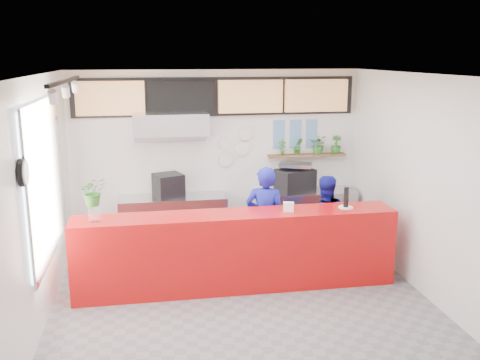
# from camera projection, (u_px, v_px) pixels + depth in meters

# --- Properties ---
(floor) EXTENTS (5.00, 5.00, 0.00)m
(floor) POSITION_uv_depth(u_px,v_px,m) (242.00, 299.00, 7.26)
(floor) COLOR slate
(floor) RESTS_ON ground
(ceiling) EXTENTS (5.00, 5.00, 0.00)m
(ceiling) POSITION_uv_depth(u_px,v_px,m) (242.00, 75.00, 6.57)
(ceiling) COLOR silver
(wall_back) EXTENTS (5.00, 0.00, 5.00)m
(wall_back) POSITION_uv_depth(u_px,v_px,m) (217.00, 157.00, 9.31)
(wall_back) COLOR white
(wall_back) RESTS_ON ground
(wall_left) EXTENTS (0.00, 5.00, 5.00)m
(wall_left) POSITION_uv_depth(u_px,v_px,m) (40.00, 201.00, 6.50)
(wall_left) COLOR white
(wall_left) RESTS_ON ground
(wall_right) EXTENTS (0.00, 5.00, 5.00)m
(wall_right) POSITION_uv_depth(u_px,v_px,m) (421.00, 185.00, 7.33)
(wall_right) COLOR white
(wall_right) RESTS_ON ground
(service_counter) EXTENTS (4.50, 0.60, 1.10)m
(service_counter) POSITION_uv_depth(u_px,v_px,m) (237.00, 251.00, 7.52)
(service_counter) COLOR #BB0D0D
(service_counter) RESTS_ON ground
(cream_band) EXTENTS (5.00, 0.02, 0.80)m
(cream_band) POSITION_uv_depth(u_px,v_px,m) (216.00, 93.00, 9.05)
(cream_band) COLOR beige
(cream_band) RESTS_ON wall_back
(prep_bench) EXTENTS (1.80, 0.60, 0.90)m
(prep_bench) POSITION_uv_depth(u_px,v_px,m) (173.00, 222.00, 9.13)
(prep_bench) COLOR #B2B5BA
(prep_bench) RESTS_ON ground
(panini_oven) EXTENTS (0.56, 0.56, 0.39)m
(panini_oven) POSITION_uv_depth(u_px,v_px,m) (168.00, 185.00, 8.97)
(panini_oven) COLOR black
(panini_oven) RESTS_ON prep_bench
(extraction_hood) EXTENTS (1.20, 0.70, 0.35)m
(extraction_hood) POSITION_uv_depth(u_px,v_px,m) (170.00, 123.00, 8.70)
(extraction_hood) COLOR #B2B5BA
(extraction_hood) RESTS_ON ceiling
(hood_lip) EXTENTS (1.20, 0.69, 0.31)m
(hood_lip) POSITION_uv_depth(u_px,v_px,m) (171.00, 136.00, 8.74)
(hood_lip) COLOR #B2B5BA
(hood_lip) RESTS_ON ceiling
(right_bench) EXTENTS (1.80, 0.60, 0.90)m
(right_bench) POSITION_uv_depth(u_px,v_px,m) (303.00, 215.00, 9.51)
(right_bench) COLOR #B2B5BA
(right_bench) RESTS_ON ground
(espresso_machine) EXTENTS (0.73, 0.62, 0.40)m
(espresso_machine) POSITION_uv_depth(u_px,v_px,m) (295.00, 180.00, 9.34)
(espresso_machine) COLOR black
(espresso_machine) RESTS_ON right_bench
(espresso_tray) EXTENTS (0.66, 0.57, 0.05)m
(espresso_tray) POSITION_uv_depth(u_px,v_px,m) (295.00, 165.00, 9.28)
(espresso_tray) COLOR silver
(espresso_tray) RESTS_ON espresso_machine
(herb_shelf) EXTENTS (1.40, 0.18, 0.04)m
(herb_shelf) POSITION_uv_depth(u_px,v_px,m) (307.00, 155.00, 9.48)
(herb_shelf) COLOR brown
(herb_shelf) RESTS_ON wall_back
(menu_board_far_left) EXTENTS (1.10, 0.10, 0.55)m
(menu_board_far_left) POSITION_uv_depth(u_px,v_px,m) (110.00, 98.00, 8.67)
(menu_board_far_left) COLOR tan
(menu_board_far_left) RESTS_ON wall_back
(menu_board_mid_left) EXTENTS (1.10, 0.10, 0.55)m
(menu_board_mid_left) POSITION_uv_depth(u_px,v_px,m) (182.00, 97.00, 8.86)
(menu_board_mid_left) COLOR black
(menu_board_mid_left) RESTS_ON wall_back
(menu_board_mid_right) EXTENTS (1.10, 0.10, 0.55)m
(menu_board_mid_right) POSITION_uv_depth(u_px,v_px,m) (250.00, 96.00, 9.05)
(menu_board_mid_right) COLOR tan
(menu_board_mid_right) RESTS_ON wall_back
(menu_board_far_right) EXTENTS (1.10, 0.10, 0.55)m
(menu_board_far_right) POSITION_uv_depth(u_px,v_px,m) (316.00, 96.00, 9.25)
(menu_board_far_right) COLOR tan
(menu_board_far_right) RESTS_ON wall_back
(soffit) EXTENTS (4.80, 0.04, 0.65)m
(soffit) POSITION_uv_depth(u_px,v_px,m) (217.00, 97.00, 9.04)
(soffit) COLOR black
(soffit) RESTS_ON wall_back
(window_pane) EXTENTS (0.04, 2.20, 1.90)m
(window_pane) POSITION_uv_depth(u_px,v_px,m) (45.00, 180.00, 6.75)
(window_pane) COLOR silver
(window_pane) RESTS_ON wall_left
(window_frame) EXTENTS (0.03, 2.30, 2.00)m
(window_frame) POSITION_uv_depth(u_px,v_px,m) (47.00, 180.00, 6.75)
(window_frame) COLOR #B2B5BA
(window_frame) RESTS_ON wall_left
(wall_clock_rim) EXTENTS (0.05, 0.30, 0.30)m
(wall_clock_rim) POSITION_uv_depth(u_px,v_px,m) (22.00, 173.00, 5.52)
(wall_clock_rim) COLOR black
(wall_clock_rim) RESTS_ON wall_left
(wall_clock_face) EXTENTS (0.02, 0.26, 0.26)m
(wall_clock_face) POSITION_uv_depth(u_px,v_px,m) (26.00, 172.00, 5.52)
(wall_clock_face) COLOR white
(wall_clock_face) RESTS_ON wall_left
(track_rail) EXTENTS (0.05, 2.40, 0.04)m
(track_rail) POSITION_uv_depth(u_px,v_px,m) (65.00, 81.00, 6.24)
(track_rail) COLOR black
(track_rail) RESTS_ON ceiling
(dec_plate_a) EXTENTS (0.24, 0.03, 0.24)m
(dec_plate_a) POSITION_uv_depth(u_px,v_px,m) (225.00, 143.00, 9.25)
(dec_plate_a) COLOR silver
(dec_plate_a) RESTS_ON wall_back
(dec_plate_b) EXTENTS (0.24, 0.03, 0.24)m
(dec_plate_b) POSITION_uv_depth(u_px,v_px,m) (243.00, 148.00, 9.33)
(dec_plate_b) COLOR silver
(dec_plate_b) RESTS_ON wall_back
(dec_plate_c) EXTENTS (0.24, 0.03, 0.24)m
(dec_plate_c) POSITION_uv_depth(u_px,v_px,m) (226.00, 160.00, 9.32)
(dec_plate_c) COLOR silver
(dec_plate_c) RESTS_ON wall_back
(dec_plate_d) EXTENTS (0.24, 0.03, 0.24)m
(dec_plate_d) POSITION_uv_depth(u_px,v_px,m) (245.00, 134.00, 9.28)
(dec_plate_d) COLOR silver
(dec_plate_d) RESTS_ON wall_back
(photo_frame_a) EXTENTS (0.20, 0.02, 0.25)m
(photo_frame_a) POSITION_uv_depth(u_px,v_px,m) (279.00, 127.00, 9.36)
(photo_frame_a) COLOR #598CBF
(photo_frame_a) RESTS_ON wall_back
(photo_frame_b) EXTENTS (0.20, 0.02, 0.25)m
(photo_frame_b) POSITION_uv_depth(u_px,v_px,m) (295.00, 127.00, 9.41)
(photo_frame_b) COLOR #598CBF
(photo_frame_b) RESTS_ON wall_back
(photo_frame_c) EXTENTS (0.20, 0.02, 0.25)m
(photo_frame_c) POSITION_uv_depth(u_px,v_px,m) (312.00, 127.00, 9.46)
(photo_frame_c) COLOR #598CBF
(photo_frame_c) RESTS_ON wall_back
(photo_frame_d) EXTENTS (0.20, 0.02, 0.25)m
(photo_frame_d) POSITION_uv_depth(u_px,v_px,m) (279.00, 141.00, 9.42)
(photo_frame_d) COLOR #598CBF
(photo_frame_d) RESTS_ON wall_back
(photo_frame_e) EXTENTS (0.20, 0.02, 0.25)m
(photo_frame_e) POSITION_uv_depth(u_px,v_px,m) (295.00, 141.00, 9.47)
(photo_frame_e) COLOR #598CBF
(photo_frame_e) RESTS_ON wall_back
(photo_frame_f) EXTENTS (0.20, 0.02, 0.25)m
(photo_frame_f) POSITION_uv_depth(u_px,v_px,m) (311.00, 140.00, 9.52)
(photo_frame_f) COLOR #598CBF
(photo_frame_f) RESTS_ON wall_back
(staff_center) EXTENTS (0.70, 0.58, 1.64)m
(staff_center) POSITION_uv_depth(u_px,v_px,m) (265.00, 220.00, 8.02)
(staff_center) COLOR #151996
(staff_center) RESTS_ON ground
(staff_right) EXTENTS (0.71, 0.56, 1.45)m
(staff_right) POSITION_uv_depth(u_px,v_px,m) (324.00, 221.00, 8.26)
(staff_right) COLOR #151996
(staff_right) RESTS_ON ground
(herb_a) EXTENTS (0.15, 0.11, 0.27)m
(herb_a) POSITION_uv_depth(u_px,v_px,m) (282.00, 147.00, 9.37)
(herb_a) COLOR #2D6D26
(herb_a) RESTS_ON herb_shelf
(herb_b) EXTENTS (0.17, 0.14, 0.30)m
(herb_b) POSITION_uv_depth(u_px,v_px,m) (298.00, 146.00, 9.42)
(herb_b) COLOR #2D6D26
(herb_b) RESTS_ON herb_shelf
(herb_c) EXTENTS (0.39, 0.37, 0.34)m
(herb_c) POSITION_uv_depth(u_px,v_px,m) (319.00, 144.00, 9.48)
(herb_c) COLOR #2D6D26
(herb_c) RESTS_ON herb_shelf
(herb_d) EXTENTS (0.22, 0.20, 0.32)m
(herb_d) POSITION_uv_depth(u_px,v_px,m) (336.00, 144.00, 9.53)
(herb_d) COLOR #2D6D26
(herb_d) RESTS_ON herb_shelf
(glass_vase) EXTENTS (0.18, 0.18, 0.19)m
(glass_vase) POSITION_uv_depth(u_px,v_px,m) (95.00, 215.00, 7.00)
(glass_vase) COLOR white
(glass_vase) RESTS_ON service_counter
(basil_vase) EXTENTS (0.41, 0.38, 0.37)m
(basil_vase) POSITION_uv_depth(u_px,v_px,m) (93.00, 192.00, 6.93)
(basil_vase) COLOR #2D6D26
(basil_vase) RESTS_ON glass_vase
(napkin_holder) EXTENTS (0.17, 0.13, 0.13)m
(napkin_holder) POSITION_uv_depth(u_px,v_px,m) (289.00, 207.00, 7.47)
(napkin_holder) COLOR white
(napkin_holder) RESTS_ON service_counter
(white_plate) EXTENTS (0.27, 0.27, 0.02)m
(white_plate) POSITION_uv_depth(u_px,v_px,m) (346.00, 207.00, 7.65)
(white_plate) COLOR white
(white_plate) RESTS_ON service_counter
(pepper_mill) EXTENTS (0.08, 0.08, 0.28)m
(pepper_mill) POSITION_uv_depth(u_px,v_px,m) (346.00, 197.00, 7.62)
(pepper_mill) COLOR black
(pepper_mill) RESTS_ON white_plate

